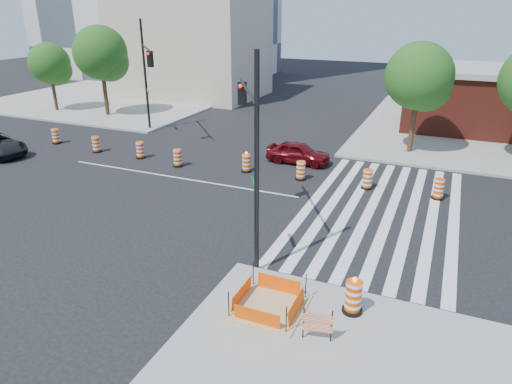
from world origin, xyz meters
TOP-DOWN VIEW (x-y plane):
  - ground at (0.00, 0.00)m, footprint 120.00×120.00m
  - sidewalk_nw at (-18.00, 18.00)m, footprint 22.00×22.00m
  - crosswalk_east at (10.95, 0.00)m, footprint 6.75×13.50m
  - lane_centerline at (0.00, 0.00)m, footprint 14.00×0.12m
  - excavation_pit at (9.00, -9.00)m, footprint 2.20×2.20m
  - beige_midrise at (-12.00, 22.00)m, footprint 14.00×10.00m
  - red_coupe at (5.28, 5.03)m, footprint 3.80×1.55m
  - signal_pole_se at (6.94, -5.61)m, footprint 2.95×4.91m
  - signal_pole_nw at (-6.52, 6.90)m, footprint 3.97×4.51m
  - pit_drum at (11.41, -8.18)m, footprint 0.62×0.62m
  - barricade at (10.77, -9.81)m, footprint 0.84×0.23m
  - tree_north_a at (-18.99, 10.25)m, footprint 3.47×3.47m
  - tree_north_b at (-13.55, 10.54)m, footprint 4.35×4.35m
  - tree_north_c at (11.23, 9.71)m, footprint 4.04×4.04m
  - median_drum_0 at (-11.24, 2.48)m, footprint 0.60×0.60m
  - median_drum_1 at (-7.34, 2.01)m, footprint 0.60×0.60m
  - median_drum_2 at (-3.97, 2.09)m, footprint 0.60×0.60m
  - median_drum_3 at (-1.00, 1.67)m, footprint 0.60×0.60m
  - median_drum_4 at (3.08, 2.42)m, footprint 0.60×0.60m
  - median_drum_5 at (6.30, 2.42)m, footprint 0.60×0.60m
  - median_drum_6 at (9.85, 2.52)m, footprint 0.60×0.60m
  - median_drum_7 at (13.28, 2.52)m, footprint 0.60×0.60m

SIDE VIEW (x-z plane):
  - ground at x=0.00m, z-range 0.00..0.00m
  - lane_centerline at x=0.00m, z-range 0.00..0.01m
  - crosswalk_east at x=10.95m, z-range 0.00..0.01m
  - sidewalk_nw at x=-18.00m, z-range 0.00..0.15m
  - excavation_pit at x=9.00m, z-range -0.23..0.67m
  - median_drum_0 at x=-11.24m, z-range -0.03..0.99m
  - median_drum_1 at x=-7.34m, z-range -0.03..0.99m
  - median_drum_2 at x=-3.97m, z-range -0.03..0.99m
  - median_drum_3 at x=-1.00m, z-range -0.03..0.99m
  - median_drum_5 at x=6.30m, z-range -0.03..0.99m
  - median_drum_6 at x=9.85m, z-range -0.03..0.99m
  - median_drum_7 at x=13.28m, z-range -0.03..0.99m
  - median_drum_4 at x=3.08m, z-range -0.10..1.08m
  - red_coupe at x=5.28m, z-range 0.00..1.29m
  - pit_drum at x=11.41m, z-range 0.05..1.27m
  - barricade at x=10.77m, z-range 0.20..1.21m
  - tree_north_a at x=-18.99m, z-range 1.01..6.91m
  - signal_pole_se at x=6.94m, z-range 0.85..8.27m
  - tree_north_c at x=11.23m, z-range 1.18..8.04m
  - signal_pole_nw at x=-6.52m, z-range 0.88..8.66m
  - tree_north_b at x=-13.55m, z-range 1.27..8.65m
  - beige_midrise at x=-12.00m, z-range 0.00..10.00m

